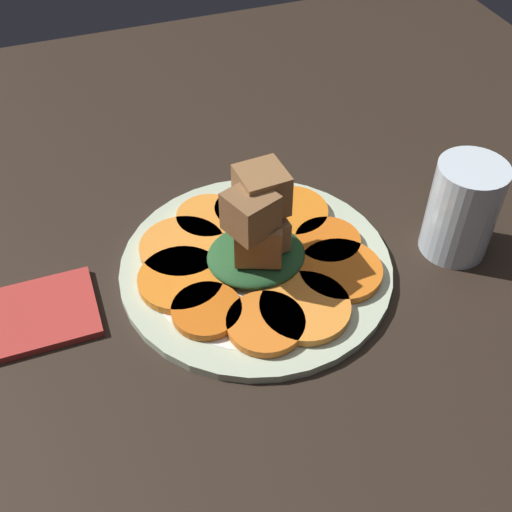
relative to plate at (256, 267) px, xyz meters
The scene contains 16 objects.
table_slab 1.52cm from the plate, ahead, with size 120.00×120.00×2.00cm, color black.
plate is the anchor object (origin of this frame).
carrot_slice_0 8.09cm from the plate, 33.14° to the right, with size 9.13×9.13×0.88cm, color orange.
carrot_slice_1 8.14cm from the plate, ahead, with size 8.78×8.78×0.88cm, color orange.
carrot_slice_2 8.41cm from the plate, 35.28° to the left, with size 6.88×6.88×0.88cm, color orange.
carrot_slice_3 8.54cm from the plate, 76.33° to the left, with size 7.58×7.58×0.88cm, color orange.
carrot_slice_4 8.08cm from the plate, 106.48° to the left, with size 8.92×8.92×0.88cm, color orange.
carrot_slice_5 8.84cm from the plate, 150.16° to the left, with size 8.62×8.62×0.88cm, color orange.
carrot_slice_6 8.24cm from the plate, behind, with size 7.04×7.04×0.88cm, color orange.
carrot_slice_7 8.56cm from the plate, 137.40° to the right, with size 8.38×8.38×0.88cm, color orange.
carrot_slice_8 8.05cm from the plate, 101.66° to the right, with size 7.08×7.08×0.88cm, color orange.
carrot_slice_9 8.56cm from the plate, 71.32° to the right, with size 7.16×7.16×0.88cm, color orange.
center_pile 5.01cm from the plate, 121.64° to the left, with size 10.27×9.24×11.14cm.
fork 5.63cm from the plate, 92.46° to the right, with size 17.33×6.46×0.40cm.
water_glass 22.28cm from the plate, 169.52° to the left, with size 7.21×7.21×10.84cm.
napkin 24.28cm from the plate, ahead, with size 15.16×9.10×0.80cm.
Camera 1 is at (15.91, 43.97, 51.11)cm, focal length 45.00 mm.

